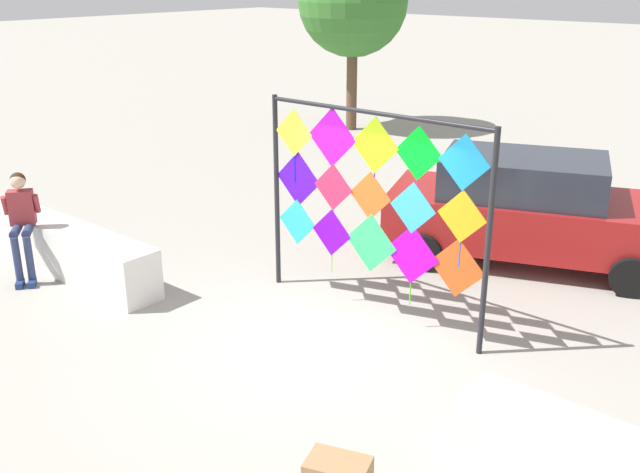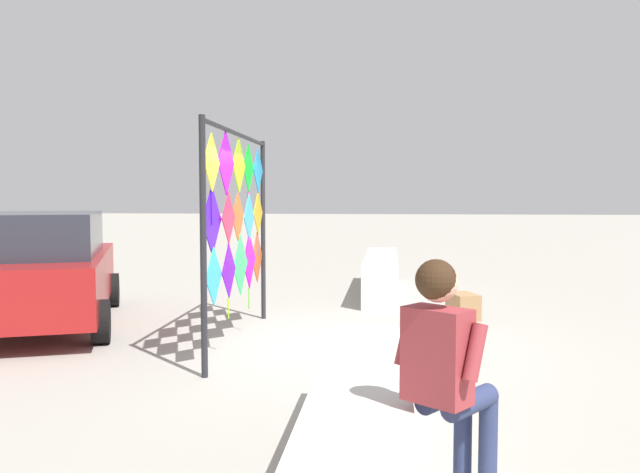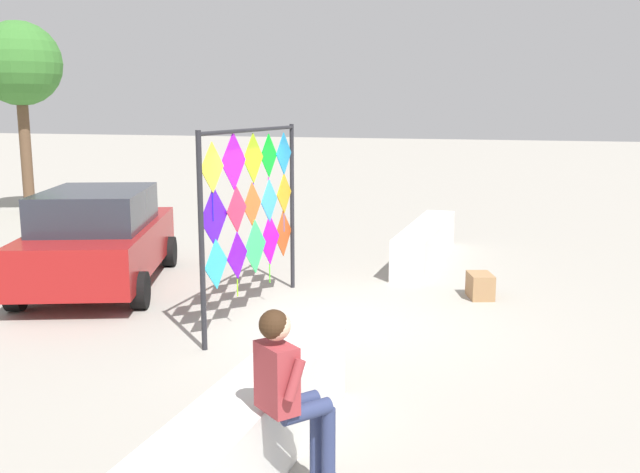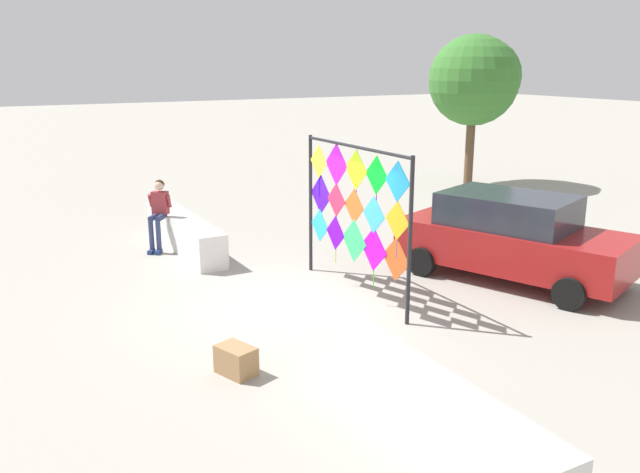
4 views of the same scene
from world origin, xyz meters
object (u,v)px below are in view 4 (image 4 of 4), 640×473
object	(u,v)px
kite_display_rack	(355,205)
cardboard_box_large	(236,360)
seated_vendor	(158,209)
tree_palm_like	(476,77)
parked_car	(512,237)

from	to	relation	value
kite_display_rack	cardboard_box_large	size ratio (longest dim) A/B	6.20
cardboard_box_large	seated_vendor	bearing A→B (deg)	173.03
kite_display_rack	cardboard_box_large	xyz separation A→B (m)	(1.97, -3.12, -1.50)
kite_display_rack	tree_palm_like	distance (m)	12.46
cardboard_box_large	tree_palm_like	xyz separation A→B (m)	(-9.69, 12.71, 3.47)
seated_vendor	cardboard_box_large	bearing A→B (deg)	-6.97
kite_display_rack	seated_vendor	distance (m)	5.26
kite_display_rack	tree_palm_like	xyz separation A→B (m)	(-7.71, 9.59, 1.97)
parked_car	tree_palm_like	distance (m)	10.96
tree_palm_like	kite_display_rack	bearing A→B (deg)	-51.19
seated_vendor	parked_car	xyz separation A→B (m)	(5.39, 5.49, -0.09)
cardboard_box_large	tree_palm_like	size ratio (longest dim) A/B	0.11
cardboard_box_large	kite_display_rack	bearing A→B (deg)	122.32
seated_vendor	cardboard_box_large	xyz separation A→B (m)	(6.65, -0.81, -0.75)
seated_vendor	cardboard_box_large	size ratio (longest dim) A/B	2.92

